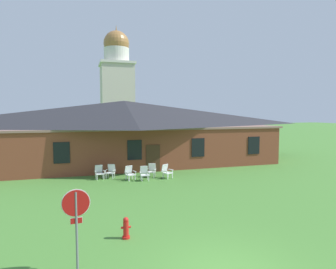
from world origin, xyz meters
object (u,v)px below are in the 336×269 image
object	(u,v)px
lawn_chair_left_end	(130,173)
lawn_chair_far_side	(167,171)
lawn_chair_by_porch	(99,172)
lawn_chair_middle	(144,173)
lawn_chair_right_end	(152,170)
stop_sign	(76,214)
fire_hydrant	(126,228)
lawn_chair_near_door	(111,171)

from	to	relation	value
lawn_chair_left_end	lawn_chair_far_side	size ratio (longest dim) A/B	1.00
lawn_chair_by_porch	lawn_chair_left_end	size ratio (longest dim) A/B	1.00
lawn_chair_middle	lawn_chair_right_end	distance (m)	1.09
stop_sign	lawn_chair_middle	bearing A→B (deg)	67.72
fire_hydrant	lawn_chair_right_end	bearing A→B (deg)	70.92
stop_sign	lawn_chair_left_end	bearing A→B (deg)	72.86
lawn_chair_left_end	lawn_chair_far_side	bearing A→B (deg)	-4.47
lawn_chair_far_side	fire_hydrant	distance (m)	9.78
lawn_chair_left_end	lawn_chair_far_side	xyz separation A→B (m)	(2.55, -0.20, 0.00)
lawn_chair_left_end	lawn_chair_middle	xyz separation A→B (m)	(0.93, -0.39, 0.00)
lawn_chair_middle	stop_sign	bearing A→B (deg)	-112.28
lawn_chair_left_end	lawn_chair_middle	world-z (taller)	same
lawn_chair_middle	fire_hydrant	xyz separation A→B (m)	(-2.57, -8.64, -0.12)
fire_hydrant	lawn_chair_by_porch	bearing A→B (deg)	91.88
stop_sign	lawn_chair_by_porch	distance (m)	11.78
stop_sign	fire_hydrant	xyz separation A→B (m)	(1.67, 1.71, -1.32)
stop_sign	lawn_chair_left_end	distance (m)	11.31
fire_hydrant	lawn_chair_far_side	bearing A→B (deg)	64.61
lawn_chair_right_end	lawn_chair_far_side	bearing A→B (deg)	-34.94
lawn_chair_left_end	lawn_chair_right_end	xyz separation A→B (m)	(1.64, 0.44, 0.00)
lawn_chair_middle	lawn_chair_far_side	xyz separation A→B (m)	(1.62, 0.19, 0.00)
lawn_chair_near_door	lawn_chair_left_end	bearing A→B (deg)	-39.37
lawn_chair_far_side	lawn_chair_right_end	bearing A→B (deg)	145.06
lawn_chair_left_end	lawn_chair_far_side	distance (m)	2.56
lawn_chair_left_end	lawn_chair_middle	size ratio (longest dim) A/B	1.00
lawn_chair_by_porch	lawn_chair_far_side	xyz separation A→B (m)	(4.52, -1.09, 0.00)
lawn_chair_right_end	lawn_chair_far_side	distance (m)	1.12
lawn_chair_middle	lawn_chair_right_end	xyz separation A→B (m)	(0.71, 0.83, 0.00)
lawn_chair_left_end	lawn_chair_far_side	world-z (taller)	same
lawn_chair_right_end	stop_sign	bearing A→B (deg)	-113.87
lawn_chair_left_end	fire_hydrant	bearing A→B (deg)	-100.30
lawn_chair_by_porch	lawn_chair_left_end	xyz separation A→B (m)	(1.97, -0.89, 0.00)
stop_sign	lawn_chair_middle	world-z (taller)	stop_sign
lawn_chair_middle	fire_hydrant	world-z (taller)	lawn_chair_middle
lawn_chair_far_side	stop_sign	bearing A→B (deg)	-119.08
stop_sign	lawn_chair_middle	size ratio (longest dim) A/B	2.51
lawn_chair_right_end	fire_hydrant	world-z (taller)	lawn_chair_right_end
lawn_chair_far_side	fire_hydrant	xyz separation A→B (m)	(-4.19, -8.83, -0.12)
lawn_chair_by_porch	lawn_chair_middle	xyz separation A→B (m)	(2.89, -1.28, 0.00)
lawn_chair_left_end	lawn_chair_near_door	bearing A→B (deg)	140.63
lawn_chair_near_door	lawn_chair_far_side	distance (m)	3.90
lawn_chair_left_end	lawn_chair_right_end	bearing A→B (deg)	15.04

